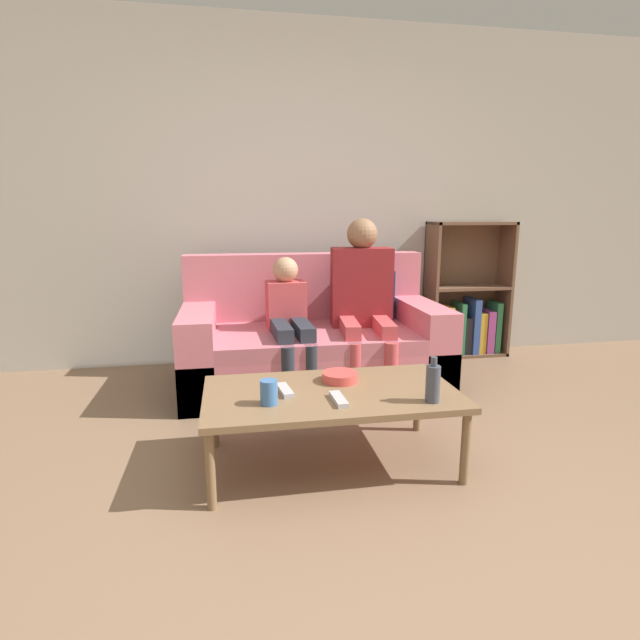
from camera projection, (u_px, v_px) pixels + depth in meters
name	position (u px, v px, depth m)	size (l,w,h in m)	color
ground_plane	(368.00, 553.00, 1.77)	(22.00, 22.00, 0.00)	#84664C
wall_back	(285.00, 197.00, 3.90)	(12.00, 0.06, 2.60)	#B7B2A8
couch	(313.00, 343.00, 3.50)	(1.76, 0.93, 0.89)	#D1707F
bookshelf	(465.00, 307.00, 4.20)	(0.68, 0.28, 1.11)	brown
coffee_table	(330.00, 397.00, 2.33)	(1.18, 0.65, 0.37)	brown
person_adult	(363.00, 292.00, 3.40)	(0.43, 0.67, 1.15)	#C6474C
person_child	(289.00, 317.00, 3.28)	(0.27, 0.65, 0.89)	#282D38
cup_near	(269.00, 392.00, 2.15)	(0.08, 0.08, 0.11)	#3D70B2
tv_remote_0	(285.00, 390.00, 2.30)	(0.07, 0.17, 0.02)	#B7B7BC
tv_remote_1	(339.00, 399.00, 2.19)	(0.05, 0.17, 0.02)	#B7B7BC
snack_bowl	(340.00, 377.00, 2.45)	(0.18, 0.18, 0.05)	#DB4C47
bottle	(433.00, 383.00, 2.17)	(0.06, 0.06, 0.20)	#424756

